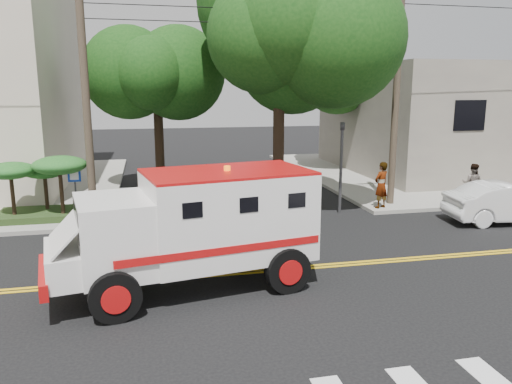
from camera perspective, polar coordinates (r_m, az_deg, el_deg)
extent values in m
plane|color=black|center=(13.93, 3.43, -8.79)|extent=(100.00, 100.00, 0.00)
cube|color=gray|center=(31.52, 20.65, 2.27)|extent=(17.00, 17.00, 0.15)
cube|color=slate|center=(32.45, 22.81, 7.84)|extent=(14.00, 12.00, 6.00)
cylinder|color=#382D23|center=(18.65, -18.86, 9.98)|extent=(0.28, 0.28, 9.00)
cylinder|color=#382D23|center=(21.19, 15.70, 10.32)|extent=(0.28, 0.28, 9.00)
cylinder|color=black|center=(19.76, 2.61, 7.76)|extent=(0.44, 0.44, 7.00)
sphere|color=#10380F|center=(19.82, 2.71, 17.90)|extent=(5.32, 5.32, 5.32)
sphere|color=#10380F|center=(19.49, 6.78, 19.63)|extent=(4.56, 4.56, 4.56)
cylinder|color=black|center=(24.63, -11.04, 6.73)|extent=(0.44, 0.44, 5.60)
sphere|color=#10380F|center=(24.55, -11.31, 13.25)|extent=(3.92, 3.92, 3.92)
sphere|color=#10380F|center=(24.04, -9.25, 14.36)|extent=(3.36, 3.36, 3.36)
cylinder|color=black|center=(31.05, 10.66, 8.08)|extent=(0.44, 0.44, 5.95)
sphere|color=#10380F|center=(31.01, 10.87, 13.57)|extent=(4.20, 4.20, 4.20)
sphere|color=#10380F|center=(30.85, 12.94, 14.34)|extent=(3.60, 3.60, 3.60)
cylinder|color=#3F3F42|center=(19.83, 9.68, 2.67)|extent=(0.12, 0.12, 3.60)
imported|color=#3F3F42|center=(19.66, 9.82, 6.56)|extent=(0.15, 0.18, 0.90)
cylinder|color=#3F3F42|center=(19.31, -19.87, -0.54)|extent=(0.06, 0.06, 2.00)
cube|color=#0C33A5|center=(19.11, -20.06, 1.77)|extent=(0.45, 0.03, 0.45)
cube|color=#1E3314|center=(20.26, -23.16, -2.35)|extent=(3.20, 2.00, 0.24)
cylinder|color=black|center=(19.99, -26.05, -0.20)|extent=(0.14, 0.14, 1.52)
ellipsoid|color=#18521E|center=(19.84, -26.27, 2.21)|extent=(1.73, 1.73, 0.60)
cylinder|color=black|center=(20.46, -22.87, 0.10)|extent=(0.14, 0.14, 1.36)
ellipsoid|color=#18521E|center=(20.33, -23.04, 2.21)|extent=(1.55, 1.55, 0.54)
cylinder|color=black|center=(19.44, -21.34, 0.13)|extent=(0.14, 0.14, 1.68)
ellipsoid|color=#18521E|center=(19.28, -21.55, 2.88)|extent=(1.91, 1.91, 0.66)
cube|color=silver|center=(12.49, -3.25, -2.65)|extent=(4.33, 3.02, 2.14)
cube|color=silver|center=(11.95, -15.81, -4.78)|extent=(2.00, 2.50, 1.73)
cube|color=black|center=(11.77, -19.77, -2.97)|extent=(0.37, 1.71, 0.71)
cube|color=silver|center=(12.04, -20.77, -7.53)|extent=(1.27, 2.17, 0.71)
cube|color=#AD0D0E|center=(12.12, -23.11, -8.86)|extent=(0.57, 2.19, 0.36)
cube|color=#AD0D0E|center=(12.26, -3.31, 2.33)|extent=(4.33, 3.02, 0.06)
cylinder|color=black|center=(11.20, -15.82, -11.46)|extent=(1.16, 0.52, 1.12)
cylinder|color=black|center=(13.32, -17.06, -7.73)|extent=(1.16, 0.52, 1.12)
cylinder|color=black|center=(12.27, 3.63, -8.91)|extent=(1.16, 0.52, 1.12)
cylinder|color=black|center=(14.24, -0.46, -5.92)|extent=(1.16, 0.52, 1.12)
imported|color=silver|center=(20.62, 26.90, -1.09)|extent=(4.67, 2.05, 1.49)
imported|color=gray|center=(20.56, 14.11, 0.77)|extent=(0.81, 0.70, 1.87)
imported|color=gray|center=(22.71, 23.49, 0.92)|extent=(1.03, 1.01, 1.67)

